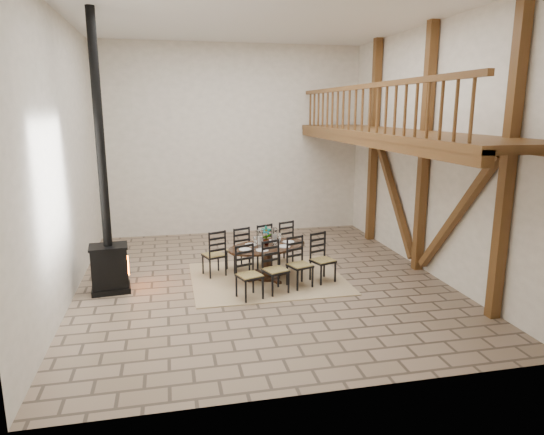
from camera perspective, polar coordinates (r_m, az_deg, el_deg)
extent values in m
plane|color=#8C735D|center=(9.73, -1.27, -7.38)|extent=(8.00, 8.00, 0.00)
cube|color=white|center=(13.12, -4.68, 8.98)|extent=(7.00, 0.02, 5.00)
cube|color=white|center=(5.33, 6.81, 3.59)|extent=(7.00, 0.02, 5.00)
cube|color=white|center=(9.19, -23.45, 6.42)|extent=(0.02, 8.00, 5.00)
cube|color=white|center=(10.42, 18.09, 7.46)|extent=(0.02, 8.00, 5.00)
cube|color=white|center=(9.29, -1.43, 22.99)|extent=(7.00, 8.00, 0.02)
cube|color=brown|center=(8.29, 26.03, 5.62)|extent=(0.18, 0.18, 5.00)
cube|color=brown|center=(10.36, 17.51, 7.47)|extent=(0.18, 0.18, 5.00)
cube|color=brown|center=(12.59, 11.88, 8.60)|extent=(0.18, 0.18, 5.00)
cube|color=brown|center=(9.46, 20.77, 0.03)|extent=(0.14, 2.16, 2.54)
cube|color=brown|center=(11.59, 14.13, 2.67)|extent=(0.14, 2.16, 2.54)
cube|color=brown|center=(10.34, 17.62, 9.12)|extent=(0.20, 7.80, 0.20)
cube|color=brown|center=(10.02, 14.21, 9.52)|extent=(1.60, 7.80, 0.12)
cube|color=brown|center=(9.74, 10.44, 9.02)|extent=(0.18, 7.80, 0.22)
cube|color=brown|center=(9.73, 10.68, 14.91)|extent=(0.09, 7.60, 0.09)
cube|color=brown|center=(9.72, 10.58, 12.43)|extent=(0.06, 7.60, 0.86)
cube|color=tan|center=(9.81, -0.54, -7.14)|extent=(3.00, 2.50, 0.02)
ellipsoid|color=black|center=(9.61, -0.55, -3.46)|extent=(1.91, 1.51, 0.04)
cylinder|color=black|center=(9.71, -0.54, -5.40)|extent=(0.16, 0.16, 0.61)
cylinder|color=black|center=(9.80, -0.54, -6.92)|extent=(0.51, 0.51, 0.06)
cube|color=tan|center=(8.68, -2.67, -6.82)|extent=(0.51, 0.50, 0.04)
cube|color=black|center=(8.76, -2.66, -8.24)|extent=(0.49, 0.49, 0.42)
cube|color=black|center=(8.74, -3.25, -4.92)|extent=(0.34, 0.15, 0.55)
cube|color=tan|center=(8.94, 0.41, -6.21)|extent=(0.51, 0.50, 0.04)
cube|color=black|center=(9.02, 0.41, -7.59)|extent=(0.49, 0.49, 0.42)
cube|color=black|center=(9.01, -0.18, -4.37)|extent=(0.34, 0.15, 0.55)
cube|color=tan|center=(9.23, 3.30, -5.61)|extent=(0.51, 0.50, 0.04)
cube|color=black|center=(9.31, 3.28, -6.96)|extent=(0.49, 0.49, 0.42)
cube|color=black|center=(9.29, 2.70, -3.84)|extent=(0.34, 0.15, 0.55)
cube|color=tan|center=(9.55, 6.00, -5.04)|extent=(0.51, 0.50, 0.04)
cube|color=black|center=(9.62, 5.97, -6.35)|extent=(0.49, 0.49, 0.42)
cube|color=black|center=(9.61, 5.40, -3.33)|extent=(0.34, 0.15, 0.55)
cube|color=tan|center=(9.92, -6.84, -4.39)|extent=(0.51, 0.50, 0.04)
cube|color=black|center=(9.99, -6.81, -5.65)|extent=(0.49, 0.49, 0.42)
cube|color=black|center=(9.70, -6.44, -3.21)|extent=(0.34, 0.15, 0.55)
cube|color=tan|center=(10.15, -4.03, -3.92)|extent=(0.51, 0.50, 0.04)
cube|color=black|center=(10.22, -4.01, -5.16)|extent=(0.49, 0.49, 0.42)
cube|color=black|center=(9.93, -3.58, -2.76)|extent=(0.34, 0.15, 0.55)
cube|color=tan|center=(10.41, -1.36, -3.48)|extent=(0.51, 0.50, 0.04)
cube|color=black|center=(10.48, -1.35, -4.69)|extent=(0.49, 0.49, 0.42)
cube|color=black|center=(10.20, -0.87, -2.33)|extent=(0.34, 0.15, 0.55)
cube|color=tan|center=(10.69, 1.17, -3.04)|extent=(0.51, 0.50, 0.04)
cube|color=black|center=(10.75, 1.17, -4.22)|extent=(0.49, 0.49, 0.42)
cube|color=black|center=(10.48, 1.70, -1.92)|extent=(0.34, 0.15, 0.55)
cube|color=silver|center=(9.60, -0.55, -3.31)|extent=(1.42, 1.04, 0.01)
cube|color=white|center=(9.58, -0.55, -2.82)|extent=(0.87, 0.54, 0.18)
cylinder|color=white|center=(9.47, -1.40, -2.50)|extent=(0.12, 0.12, 0.34)
cylinder|color=white|center=(9.64, 0.29, -2.23)|extent=(0.12, 0.12, 0.34)
cylinder|color=silver|center=(9.50, -1.40, -3.02)|extent=(0.06, 0.06, 0.16)
cylinder|color=silver|center=(9.66, 0.29, -2.74)|extent=(0.06, 0.06, 0.16)
imported|color=#4C723F|center=(9.59, -0.69, -2.17)|extent=(0.24, 0.20, 0.38)
cube|color=black|center=(9.63, -18.37, -7.93)|extent=(0.74, 0.60, 0.11)
cube|color=black|center=(9.49, -18.55, -5.53)|extent=(0.68, 0.54, 0.74)
cube|color=#FF590C|center=(9.49, -16.56, -5.40)|extent=(0.05, 0.30, 0.30)
cube|color=black|center=(9.38, -18.72, -3.25)|extent=(0.73, 0.58, 0.04)
cylinder|color=black|center=(9.06, -19.65, 9.49)|extent=(0.16, 0.16, 4.11)
cylinder|color=brown|center=(10.33, -18.23, -5.80)|extent=(0.53, 0.53, 0.35)
cube|color=tan|center=(10.27, -18.32, -4.66)|extent=(0.29, 0.29, 0.10)
cube|color=tan|center=(10.56, -19.27, -5.92)|extent=(0.31, 0.24, 0.20)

